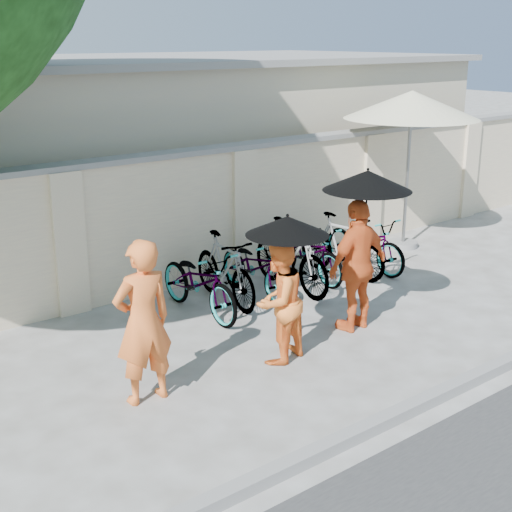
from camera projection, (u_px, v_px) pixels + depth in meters
ground at (268, 369)px, 8.30m from camera, size 80.00×80.00×0.00m
kerb at (377, 424)px, 7.01m from camera, size 40.00×0.16×0.12m
compound_wall at (187, 220)px, 10.99m from camera, size 20.00×0.30×2.00m
building_behind at (124, 146)px, 14.25m from camera, size 14.00×6.00×3.20m
monk_left at (143, 322)px, 7.34m from camera, size 0.66×0.45×1.78m
monk_center at (279, 301)px, 8.32m from camera, size 0.84×0.72×1.50m
parasol_center at (287, 226)px, 8.01m from camera, size 0.96×0.96×0.93m
monk_right at (358, 265)px, 9.21m from camera, size 1.05×0.49×1.75m
parasol_right at (367, 181)px, 8.83m from camera, size 1.12×1.12×1.13m
patio_umbrella at (412, 107)px, 12.35m from camera, size 2.64×2.64×2.82m
bike_0 at (199, 282)px, 9.81m from camera, size 0.66×1.80×0.94m
bike_1 at (225, 269)px, 10.23m from camera, size 0.68×1.73×1.02m
bike_2 at (255, 266)px, 10.57m from camera, size 0.67×1.70×0.88m
bike_3 at (291, 256)px, 10.73m from camera, size 0.63×1.83×1.08m
bike_4 at (308, 253)px, 11.25m from camera, size 0.63×1.68×0.88m
bike_5 at (342, 245)px, 11.40m from camera, size 0.69×1.73×1.01m
bike_6 at (365, 243)px, 11.74m from camera, size 0.61×1.72×0.90m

